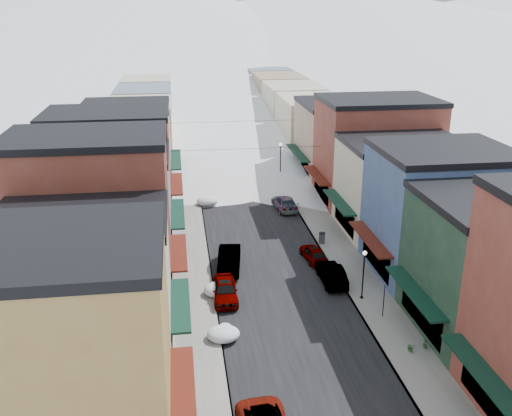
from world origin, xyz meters
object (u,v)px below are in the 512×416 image
object	(u,v)px
car_green_sedan	(331,274)
car_dark_hatch	(229,260)
trash_can	(322,238)
car_silver_sedan	(225,290)
streetlamp_near	(364,269)

from	to	relation	value
car_green_sedan	car_dark_hatch	bearing A→B (deg)	-24.45
car_green_sedan	trash_can	size ratio (longest dim) A/B	4.57
car_silver_sedan	car_green_sedan	world-z (taller)	same
car_dark_hatch	car_green_sedan	world-z (taller)	car_dark_hatch
car_green_sedan	trash_can	bearing A→B (deg)	-98.64
car_silver_sedan	car_green_sedan	size ratio (longest dim) A/B	0.97
car_dark_hatch	streetlamp_near	size ratio (longest dim) A/B	1.33
car_dark_hatch	streetlamp_near	bearing A→B (deg)	-27.48
car_green_sedan	streetlamp_near	distance (m)	3.88
streetlamp_near	car_green_sedan	bearing A→B (deg)	116.72
car_dark_hatch	trash_can	distance (m)	9.74
car_dark_hatch	car_green_sedan	bearing A→B (deg)	-16.64
car_silver_sedan	car_dark_hatch	size ratio (longest dim) A/B	0.88
car_dark_hatch	car_green_sedan	distance (m)	8.57
car_silver_sedan	car_dark_hatch	world-z (taller)	car_dark_hatch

